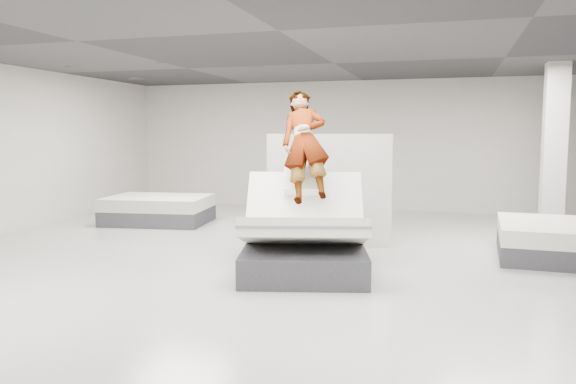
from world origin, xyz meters
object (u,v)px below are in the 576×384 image
object	(u,v)px
hero_bed	(304,240)
flat_bed_left_far	(159,210)
person	(305,169)
flat_bed_right_far	(550,240)
remote	(321,188)
divider_panel	(329,191)
column	(554,149)

from	to	relation	value
hero_bed	flat_bed_left_far	xyz separation A→B (m)	(-4.03, 3.19, -0.15)
person	flat_bed_right_far	size ratio (longest dim) A/B	0.89
hero_bed	flat_bed_left_far	world-z (taller)	hero_bed
remote	divider_panel	world-z (taller)	divider_panel
hero_bed	remote	bearing A→B (deg)	10.53
person	flat_bed_left_far	size ratio (longest dim) A/B	0.80
hero_bed	flat_bed_right_far	size ratio (longest dim) A/B	1.23
person	flat_bed_right_far	world-z (taller)	person
divider_panel	flat_bed_left_far	size ratio (longest dim) A/B	0.92
hero_bed	column	size ratio (longest dim) A/B	0.78
remote	divider_panel	xyz separation A→B (m)	(-0.26, 1.74, -0.21)
remote	column	size ratio (longest dim) A/B	0.04
hero_bed	divider_panel	world-z (taller)	divider_panel
hero_bed	remote	world-z (taller)	hero_bed
hero_bed	flat_bed_right_far	xyz separation A→B (m)	(3.40, 1.88, -0.17)
divider_panel	column	xyz separation A→B (m)	(3.79, 2.32, 0.66)
person	remote	size ratio (longest dim) A/B	12.96
flat_bed_left_far	column	world-z (taller)	column
flat_bed_right_far	flat_bed_left_far	size ratio (longest dim) A/B	0.90
divider_panel	column	distance (m)	4.50
hero_bed	person	world-z (taller)	person
person	divider_panel	xyz separation A→B (m)	(0.04, 1.45, -0.45)
divider_panel	remote	bearing A→B (deg)	-91.00
person	column	bearing A→B (deg)	30.71
divider_panel	hero_bed	bearing A→B (deg)	-98.10
column	flat_bed_left_far	bearing A→B (deg)	-173.32
hero_bed	flat_bed_left_far	size ratio (longest dim) A/B	1.11
remote	flat_bed_left_far	world-z (taller)	remote
hero_bed	person	size ratio (longest dim) A/B	1.38
flat_bed_right_far	hero_bed	bearing A→B (deg)	-151.05
flat_bed_left_far	flat_bed_right_far	bearing A→B (deg)	-9.99
divider_panel	flat_bed_right_far	world-z (taller)	divider_panel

